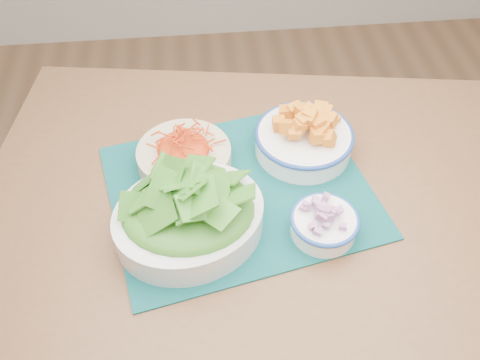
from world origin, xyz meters
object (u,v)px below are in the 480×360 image
Objects in this scene: squash_bowl at (304,135)px; onion_bowl at (325,221)px; placemat at (240,191)px; carrot_bowl at (184,152)px; table at (286,229)px; lettuce_bowl at (188,210)px.

squash_bowl is 1.79× the size of onion_bowl.
carrot_bowl is (-0.11, 0.08, 0.04)m from placemat.
squash_bowl is at bearing 89.37° from onion_bowl.
squash_bowl reaches higher than table.
table is 0.16m from onion_bowl.
lettuce_bowl reaches higher than placemat.
squash_bowl is 0.22m from onion_bowl.
table is 0.14m from placemat.
placemat is at bearing 168.78° from table.
lettuce_bowl is 2.34× the size of onion_bowl.
lettuce_bowl is at bearing 173.51° from onion_bowl.
lettuce_bowl is 0.25m from onion_bowl.
onion_bowl is (0.14, -0.12, 0.03)m from placemat.
onion_bowl is at bearing -51.93° from placemat.
placemat is at bearing 139.92° from onion_bowl.
placemat is (-0.09, 0.04, 0.10)m from table.
carrot_bowl is at bearing 130.54° from placemat.
squash_bowl is at bearing 22.52° from placemat.
placemat is 0.14m from carrot_bowl.
lettuce_bowl is at bearing -154.70° from table.
squash_bowl is 0.32m from lettuce_bowl.
table is at bearing 119.70° from onion_bowl.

